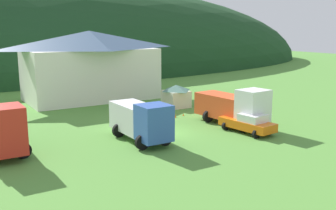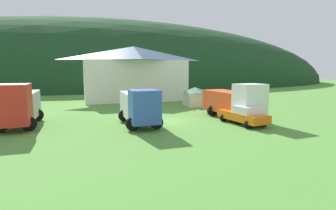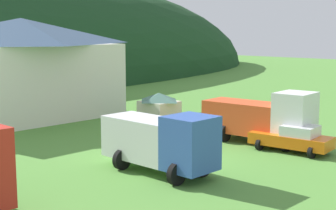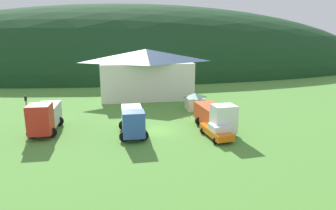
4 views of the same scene
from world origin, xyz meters
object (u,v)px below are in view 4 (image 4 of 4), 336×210
(heavy_rig_white, at_px, (215,116))
(traffic_light_west, at_px, (27,111))
(depot_building, at_px, (146,73))
(service_pickup_orange, at_px, (217,131))
(traffic_cone_mid_row, at_px, (182,119))
(crane_truck_red, at_px, (45,116))
(traffic_cone_near_pickup, at_px, (189,118))
(box_truck_blue, at_px, (133,120))
(play_shed_cream, at_px, (195,101))

(heavy_rig_white, distance_m, traffic_light_west, 20.87)
(depot_building, relative_size, service_pickup_orange, 3.22)
(heavy_rig_white, height_order, traffic_cone_mid_row, heavy_rig_white)
(crane_truck_red, relative_size, traffic_light_west, 1.62)
(service_pickup_orange, height_order, traffic_light_west, traffic_light_west)
(traffic_light_west, distance_m, traffic_cone_near_pickup, 19.58)
(heavy_rig_white, bearing_deg, box_truck_blue, -94.43)
(depot_building, xyz_separation_m, play_shed_cream, (6.13, -9.64, -2.99))
(traffic_light_west, bearing_deg, box_truck_blue, -10.62)
(service_pickup_orange, bearing_deg, traffic_light_west, -109.45)
(service_pickup_orange, height_order, traffic_cone_mid_row, service_pickup_orange)
(traffic_cone_near_pickup, height_order, traffic_cone_mid_row, traffic_cone_mid_row)
(box_truck_blue, bearing_deg, heavy_rig_white, 89.93)
(crane_truck_red, height_order, box_truck_blue, crane_truck_red)
(service_pickup_orange, relative_size, traffic_cone_near_pickup, 10.52)
(heavy_rig_white, xyz_separation_m, traffic_cone_mid_row, (-2.79, 5.33, -1.75))
(play_shed_cream, relative_size, traffic_cone_mid_row, 4.52)
(traffic_light_west, bearing_deg, depot_building, 49.47)
(depot_building, bearing_deg, crane_truck_red, -127.74)
(depot_building, xyz_separation_m, heavy_rig_white, (6.09, -19.22, -2.52))
(crane_truck_red, bearing_deg, traffic_cone_mid_row, 100.08)
(traffic_light_west, bearing_deg, service_pickup_orange, -12.92)
(heavy_rig_white, relative_size, traffic_light_west, 1.71)
(crane_truck_red, height_order, service_pickup_orange, crane_truck_red)
(depot_building, xyz_separation_m, box_truck_blue, (-3.33, -19.28, -2.55))
(traffic_cone_mid_row, bearing_deg, heavy_rig_white, -62.40)
(traffic_light_west, bearing_deg, traffic_cone_mid_row, 10.32)
(service_pickup_orange, relative_size, traffic_light_west, 1.16)
(depot_building, relative_size, heavy_rig_white, 2.18)
(box_truck_blue, xyz_separation_m, service_pickup_orange, (8.78, -2.49, -0.89))
(heavy_rig_white, relative_size, traffic_cone_mid_row, 12.12)
(service_pickup_orange, bearing_deg, depot_building, -172.46)
(crane_truck_red, bearing_deg, heavy_rig_white, 82.71)
(heavy_rig_white, relative_size, service_pickup_orange, 1.47)
(play_shed_cream, distance_m, heavy_rig_white, 9.59)
(box_truck_blue, bearing_deg, traffic_light_west, -101.07)
(heavy_rig_white, relative_size, traffic_cone_near_pickup, 15.51)
(crane_truck_red, xyz_separation_m, traffic_light_west, (-1.67, -0.36, 0.77))
(depot_building, height_order, traffic_cone_near_pickup, depot_building)
(heavy_rig_white, bearing_deg, traffic_light_west, -100.49)
(depot_building, relative_size, play_shed_cream, 5.86)
(depot_building, height_order, play_shed_cream, depot_building)
(box_truck_blue, distance_m, traffic_cone_near_pickup, 9.74)
(depot_building, height_order, service_pickup_orange, depot_building)
(heavy_rig_white, height_order, traffic_light_west, traffic_light_west)
(heavy_rig_white, bearing_deg, play_shed_cream, 174.93)
(play_shed_cream, height_order, heavy_rig_white, heavy_rig_white)
(crane_truck_red, relative_size, traffic_cone_near_pickup, 14.74)
(service_pickup_orange, distance_m, traffic_cone_near_pickup, 8.26)
(crane_truck_red, relative_size, traffic_cone_mid_row, 11.51)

